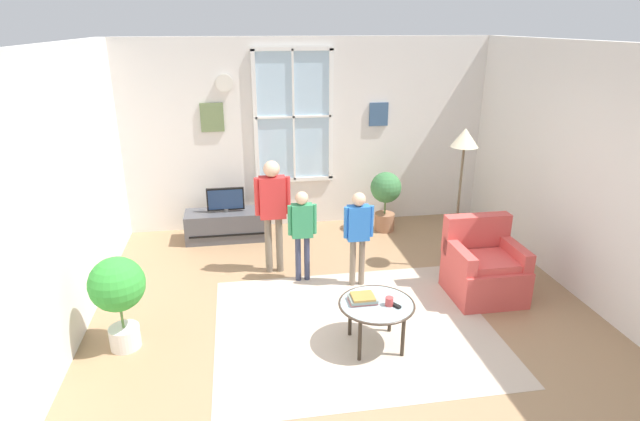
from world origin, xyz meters
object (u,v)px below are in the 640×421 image
book_stack (363,299)px  cup (389,301)px  remote_near_books (394,305)px  floor_lamp (463,152)px  tv_stand (227,225)px  television (226,199)px  potted_plant_by_window (386,194)px  person_green_shirt (302,226)px  potted_plant_corner (118,291)px  person_red_shirt (273,204)px  person_blue_shirt (358,228)px  armchair (483,268)px  coffee_table (377,306)px

book_stack → cup: cup is taller
remote_near_books → floor_lamp: bearing=50.7°
tv_stand → television: television is taller
cup → potted_plant_by_window: potted_plant_by_window is taller
person_green_shirt → potted_plant_corner: bearing=-149.8°
person_red_shirt → person_blue_shirt: 1.07m
person_green_shirt → floor_lamp: bearing=1.3°
person_blue_shirt → person_green_shirt: bearing=160.2°
remote_near_books → person_blue_shirt: bearing=92.0°
book_stack → person_blue_shirt: bearing=79.0°
armchair → person_blue_shirt: size_ratio=0.76×
person_green_shirt → potted_plant_by_window: 1.97m
book_stack → potted_plant_by_window: (1.02, 2.75, 0.07)m
book_stack → potted_plant_by_window: bearing=69.7°
television → book_stack: 3.07m
coffee_table → person_green_shirt: bearing=109.6°
cup → television: bearing=117.5°
tv_stand → floor_lamp: size_ratio=0.65×
coffee_table → remote_near_books: 0.17m
tv_stand → person_blue_shirt: (1.51, -1.63, 0.51)m
potted_plant_by_window → potted_plant_corner: size_ratio=0.96×
remote_near_books → person_red_shirt: (-0.97, 1.79, 0.42)m
potted_plant_corner → remote_near_books: bearing=-9.7°
television → armchair: armchair is taller
armchair → person_blue_shirt: person_blue_shirt is taller
armchair → potted_plant_corner: potted_plant_corner is taller
coffee_table → potted_plant_by_window: bearing=72.3°
person_green_shirt → potted_plant_corner: size_ratio=1.20×
book_stack → person_green_shirt: (-0.39, 1.38, 0.21)m
person_blue_shirt → floor_lamp: floor_lamp is taller
coffee_table → remote_near_books: remote_near_books is taller
coffee_table → person_red_shirt: size_ratio=0.51×
book_stack → potted_plant_by_window: size_ratio=0.29×
armchair → person_red_shirt: (-2.27, 0.96, 0.56)m
person_blue_shirt → potted_plant_by_window: bearing=63.6°
book_stack → coffee_table: bearing=-22.3°
coffee_table → armchair: bearing=27.7°
person_red_shirt → person_green_shirt: person_red_shirt is taller
cup → floor_lamp: (1.31, 1.53, 0.99)m
tv_stand → coffee_table: (1.40, -2.85, 0.22)m
person_green_shirt → book_stack: bearing=-74.3°
remote_near_books → person_green_shirt: size_ratio=0.13×
person_red_shirt → person_blue_shirt: bearing=-28.7°
person_blue_shirt → floor_lamp: (1.31, 0.26, 0.77)m
person_green_shirt → potted_plant_corner: person_green_shirt is taller
book_stack → remote_near_books: 0.30m
coffee_table → cup: (0.10, -0.05, 0.07)m
armchair → cup: armchair is taller
tv_stand → potted_plant_corner: (-0.95, -2.49, 0.40)m
person_red_shirt → floor_lamp: bearing=-6.2°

